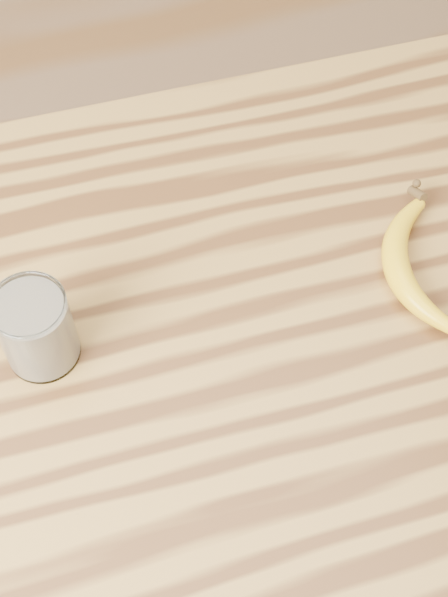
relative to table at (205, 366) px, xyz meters
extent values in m
plane|color=olive|center=(0.00, 0.00, -0.77)|extent=(4.00, 4.00, 0.00)
cube|color=olive|center=(0.00, 0.00, 0.11)|extent=(1.20, 0.80, 0.04)
cylinder|color=brown|center=(0.54, 0.34, -0.34)|extent=(0.06, 0.06, 0.86)
cylinder|color=white|center=(-0.20, 0.01, 0.18)|extent=(0.09, 0.09, 0.11)
torus|color=white|center=(-0.20, 0.01, 0.24)|extent=(0.09, 0.09, 0.00)
cylinder|color=beige|center=(-0.20, 0.01, 0.18)|extent=(0.08, 0.08, 0.10)
camera|label=1|loc=(-0.12, -0.52, 1.02)|focal=50.00mm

